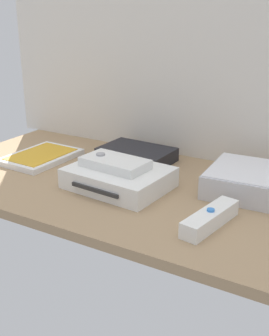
{
  "coord_description": "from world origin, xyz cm",
  "views": [
    {
      "loc": [
        44.91,
        -76.45,
        37.21
      ],
      "look_at": [
        0.0,
        0.0,
        4.0
      ],
      "focal_mm": 46.24,
      "sensor_mm": 36.0,
      "label": 1
    }
  ],
  "objects_px": {
    "mini_computer": "(250,181)",
    "remote_classic_pad": "(115,163)",
    "network_router": "(137,154)",
    "game_case": "(41,157)",
    "game_console": "(119,178)",
    "remote_wand": "(210,219)"
  },
  "relations": [
    {
      "from": "remote_wand",
      "to": "remote_classic_pad",
      "type": "height_order",
      "value": "remote_classic_pad"
    },
    {
      "from": "remote_classic_pad",
      "to": "game_console",
      "type": "bearing_deg",
      "value": -2.65
    },
    {
      "from": "remote_wand",
      "to": "game_console",
      "type": "bearing_deg",
      "value": 173.38
    },
    {
      "from": "remote_wand",
      "to": "remote_classic_pad",
      "type": "relative_size",
      "value": 1.01
    },
    {
      "from": "game_case",
      "to": "network_router",
      "type": "relative_size",
      "value": 1.05
    },
    {
      "from": "game_console",
      "to": "game_case",
      "type": "relative_size",
      "value": 1.14
    },
    {
      "from": "network_router",
      "to": "mini_computer",
      "type": "bearing_deg",
      "value": -7.36
    },
    {
      "from": "network_router",
      "to": "game_console",
      "type": "bearing_deg",
      "value": -70.13
    },
    {
      "from": "mini_computer",
      "to": "game_case",
      "type": "relative_size",
      "value": 0.92
    },
    {
      "from": "game_console",
      "to": "mini_computer",
      "type": "relative_size",
      "value": 1.24
    },
    {
      "from": "game_console",
      "to": "network_router",
      "type": "relative_size",
      "value": 1.2
    },
    {
      "from": "game_case",
      "to": "network_router",
      "type": "distance_m",
      "value": 0.25
    },
    {
      "from": "network_router",
      "to": "remote_wand",
      "type": "height_order",
      "value": "same"
    },
    {
      "from": "mini_computer",
      "to": "remote_classic_pad",
      "type": "xyz_separation_m",
      "value": [
        -0.27,
        -0.11,
        0.03
      ]
    },
    {
      "from": "game_console",
      "to": "remote_wand",
      "type": "height_order",
      "value": "game_console"
    },
    {
      "from": "mini_computer",
      "to": "remote_wand",
      "type": "height_order",
      "value": "mini_computer"
    },
    {
      "from": "mini_computer",
      "to": "remote_classic_pad",
      "type": "relative_size",
      "value": 1.19
    },
    {
      "from": "game_case",
      "to": "remote_classic_pad",
      "type": "height_order",
      "value": "remote_classic_pad"
    },
    {
      "from": "game_console",
      "to": "network_router",
      "type": "xyz_separation_m",
      "value": [
        -0.05,
        0.17,
        -0.0
      ]
    },
    {
      "from": "mini_computer",
      "to": "remote_wand",
      "type": "relative_size",
      "value": 1.18
    },
    {
      "from": "network_router",
      "to": "remote_classic_pad",
      "type": "xyz_separation_m",
      "value": [
        0.04,
        -0.17,
        0.04
      ]
    },
    {
      "from": "game_case",
      "to": "game_console",
      "type": "bearing_deg",
      "value": -9.08
    }
  ]
}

